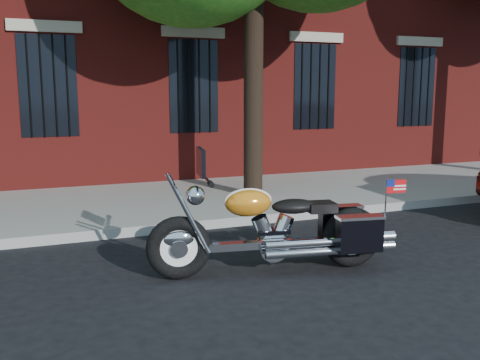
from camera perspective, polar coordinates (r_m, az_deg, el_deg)
name	(u,v)px	position (r m, az deg, el deg)	size (l,w,h in m)	color
ground	(301,246)	(7.48, 6.53, -6.98)	(120.00, 120.00, 0.00)	black
curb	(261,218)	(8.66, 2.25, -4.12)	(40.00, 0.16, 0.15)	gray
sidewalk	(222,197)	(10.37, -1.93, -1.83)	(40.00, 3.60, 0.15)	gray
motorcycle	(281,231)	(6.26, 4.36, -5.45)	(2.86, 1.13, 1.48)	black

